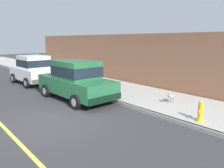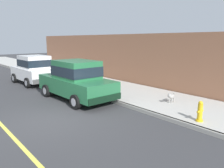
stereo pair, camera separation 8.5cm
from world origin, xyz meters
The scene contains 9 objects.
ground_plane centered at (0.00, 0.00, 0.00)m, with size 80.00×80.00×0.00m, color #38383A.
curb centered at (3.20, 0.00, 0.07)m, with size 0.16×64.00×0.14m, color gray.
sidewalk centered at (5.00, 0.00, 0.07)m, with size 3.60×64.00×0.14m, color #B7B5AD.
lane_centre_line centered at (-1.60, 0.00, 0.00)m, with size 0.12×57.60×0.01m, color #E0D64C.
car_green_sedan centered at (2.18, 1.87, 0.98)m, with size 2.11×4.64×1.92m.
car_white_hatchback centered at (2.09, 7.10, 0.98)m, with size 2.04×3.85×1.88m.
dog_grey centered at (4.84, -1.79, 0.43)m, with size 0.74×0.31×0.49m.
fire_hydrant centered at (3.65, -3.81, 0.48)m, with size 0.34×0.24×0.72m.
building_facade centered at (7.10, 5.66, 1.63)m, with size 0.50×20.00×3.25m, color #8C5B42.
Camera 2 is at (-3.36, -7.49, 2.91)m, focal length 35.91 mm.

